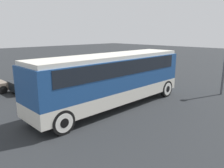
{
  "coord_description": "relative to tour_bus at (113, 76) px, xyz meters",
  "views": [
    {
      "loc": [
        -9.17,
        -9.32,
        4.58
      ],
      "look_at": [
        0.0,
        0.0,
        1.49
      ],
      "focal_mm": 35.0,
      "sensor_mm": 36.0,
      "label": 1
    }
  ],
  "objects": [
    {
      "name": "ground_plane",
      "position": [
        -0.1,
        -0.0,
        -2.0
      ],
      "size": [
        120.0,
        120.0,
        0.0
      ],
      "primitive_type": "plane",
      "color": "#26282B"
    },
    {
      "name": "tour_bus",
      "position": [
        0.0,
        0.0,
        0.0
      ],
      "size": [
        10.79,
        2.57,
        3.3
      ],
      "color": "silver",
      "rests_on": "ground_plane"
    },
    {
      "name": "parked_car_near",
      "position": [
        -1.27,
        7.27,
        -1.28
      ],
      "size": [
        4.59,
        1.96,
        1.47
      ],
      "color": "black",
      "rests_on": "ground_plane"
    }
  ]
}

